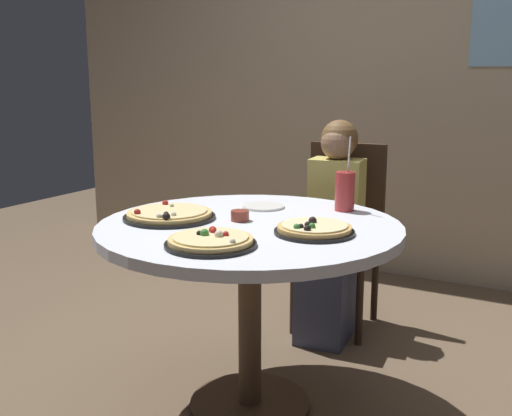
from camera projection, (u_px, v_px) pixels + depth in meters
name	position (u px, v px, depth m)	size (l,w,h in m)	color
ground_plane	(250.00, 405.00, 2.47)	(8.00, 8.00, 0.00)	brown
wall_with_window	(405.00, 50.00, 3.86)	(5.20, 0.14, 2.90)	tan
dining_table	(250.00, 250.00, 2.33)	(1.15, 1.15, 0.75)	silver
chair_wooden	(342.00, 225.00, 3.21)	(0.44, 0.44, 0.95)	#382619
diner_child	(331.00, 242.00, 3.06)	(0.29, 0.42, 1.08)	#3F4766
pizza_veggie	(169.00, 215.00, 2.38)	(0.36, 0.36, 0.05)	black
pizza_cheese	(314.00, 229.00, 2.15)	(0.28, 0.28, 0.05)	black
pizza_pepperoni	(211.00, 241.00, 2.00)	(0.30, 0.30, 0.05)	black
soda_cup	(345.00, 191.00, 2.51)	(0.08, 0.08, 0.31)	#B73333
sauce_bowl	(240.00, 216.00, 2.35)	(0.07, 0.07, 0.04)	brown
plate_small	(263.00, 206.00, 2.59)	(0.18, 0.18, 0.01)	white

